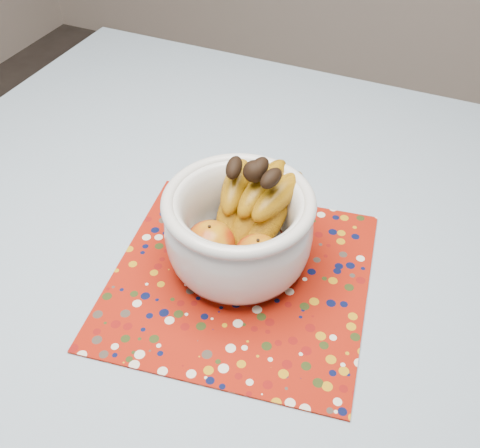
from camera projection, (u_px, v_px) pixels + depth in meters
The scene contains 4 objects.
table at pixel (208, 273), 1.04m from camera, with size 1.20×1.20×0.75m.
tablecloth at pixel (207, 242), 0.98m from camera, with size 1.32×1.32×0.01m, color slate.
placemat at pixel (240, 278), 0.91m from camera, with size 0.41×0.41×0.00m, color maroon.
fruit_bowl at pixel (244, 221), 0.88m from camera, with size 0.24×0.25×0.19m.
Camera 1 is at (0.33, -0.61, 1.45)m, focal length 42.00 mm.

